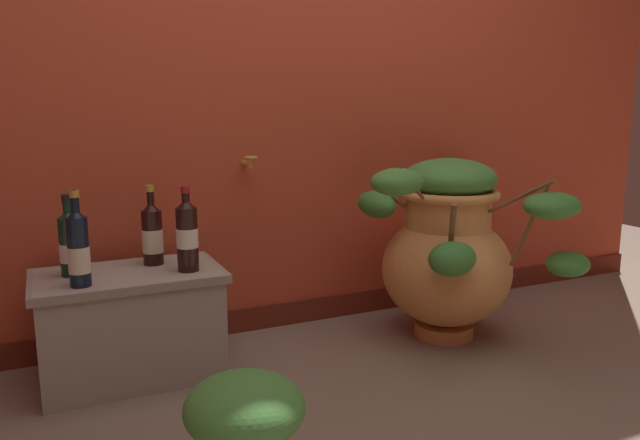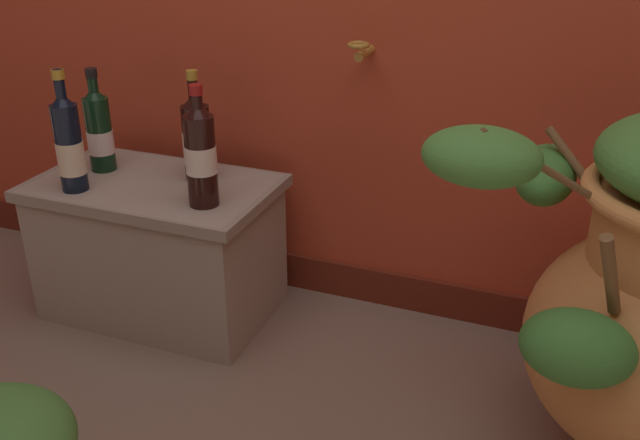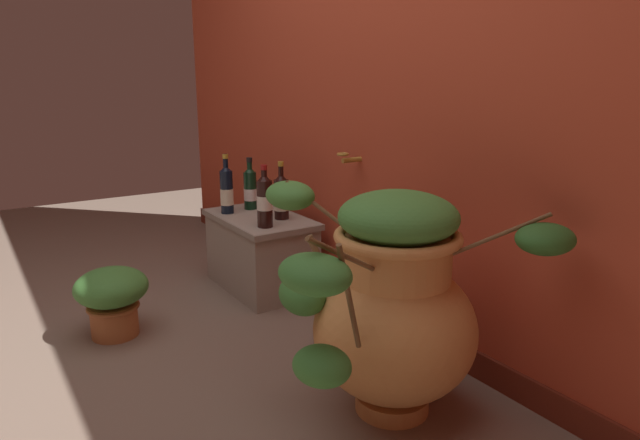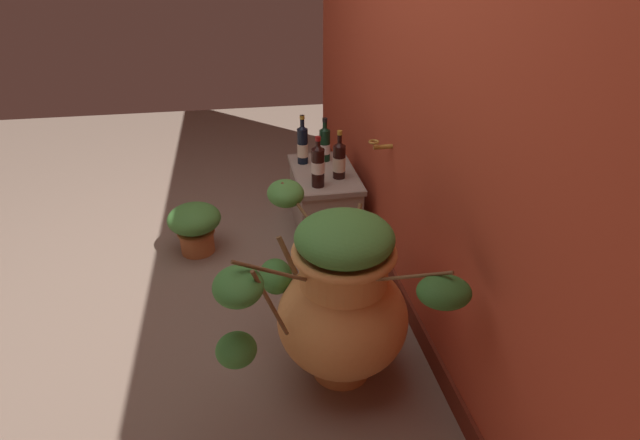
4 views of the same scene
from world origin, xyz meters
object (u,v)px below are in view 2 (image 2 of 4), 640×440
wine_bottle_right (201,153)px  wine_bottle_back (197,137)px  wine_bottle_left (69,143)px  wine_bottle_middle (99,128)px

wine_bottle_right → wine_bottle_back: bearing=123.7°
wine_bottle_left → wine_bottle_right: 0.37m
wine_bottle_back → wine_bottle_left: bearing=-145.2°
wine_bottle_right → wine_bottle_back: (-0.10, 0.15, -0.02)m
wine_bottle_right → wine_bottle_back: size_ratio=1.03×
wine_bottle_middle → wine_bottle_back: size_ratio=0.96×
wine_bottle_middle → wine_bottle_back: wine_bottle_back is taller
wine_bottle_middle → wine_bottle_right: 0.40m
wine_bottle_middle → wine_bottle_right: (0.39, -0.11, 0.02)m
wine_bottle_middle → wine_bottle_left: bearing=-82.3°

